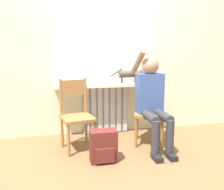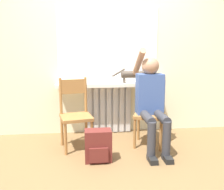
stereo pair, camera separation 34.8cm
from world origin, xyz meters
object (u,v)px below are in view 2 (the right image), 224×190
at_px(chair_left, 75,113).
at_px(chair_right, 150,111).
at_px(cat, 133,74).
at_px(backpack, 98,146).
at_px(person, 152,98).

xyz_separation_m(chair_left, chair_right, (0.98, -0.00, 0.00)).
distance_m(chair_left, chair_right, 0.98).
relative_size(cat, backpack, 1.36).
bearing_deg(cat, chair_right, -69.47).
xyz_separation_m(chair_left, backpack, (0.26, -0.46, -0.28)).
bearing_deg(backpack, person, 25.14).
bearing_deg(person, chair_right, 82.91).
relative_size(chair_right, cat, 1.79).
bearing_deg(person, chair_left, 172.55).
distance_m(chair_left, person, 0.99).
distance_m(chair_left, cat, 1.02).
relative_size(person, cat, 2.55).
relative_size(chair_left, cat, 1.79).
relative_size(chair_left, chair_right, 1.00).
height_order(chair_right, backpack, chair_right).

